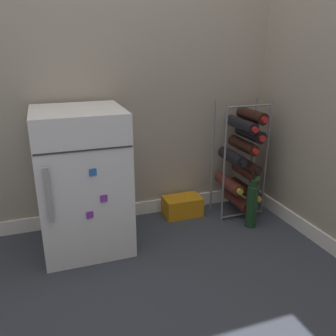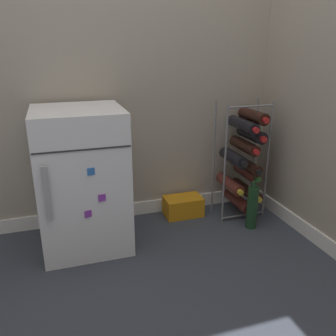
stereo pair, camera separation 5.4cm
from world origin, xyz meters
The scene contains 6 objects.
ground_plane centered at (0.00, 0.00, 0.00)m, with size 14.00×14.00×0.00m, color #333842.
wall_back centered at (0.00, 0.68, 1.24)m, with size 6.89×0.07×2.50m.
mini_fridge centered at (-0.33, 0.39, 0.40)m, with size 0.47×0.49×0.79m.
wine_rack centered at (0.71, 0.46, 0.38)m, with size 0.32×0.33×0.77m.
soda_box centered at (0.33, 0.55, 0.07)m, with size 0.25×0.16×0.13m.
loose_bottle_floor centered at (0.68, 0.25, 0.14)m, with size 0.07×0.07×0.31m.
Camera 2 is at (-0.44, -1.51, 1.11)m, focal length 38.00 mm.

